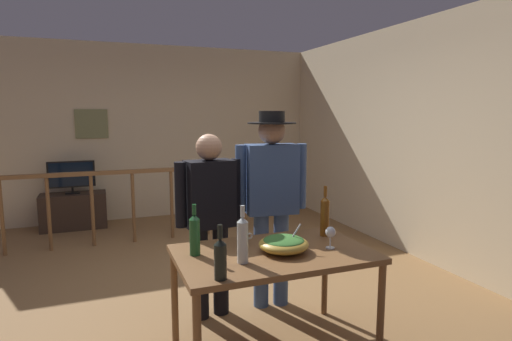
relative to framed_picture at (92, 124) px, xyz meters
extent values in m
plane|color=olive|center=(0.90, -3.17, -1.52)|extent=(8.40, 8.40, 0.00)
cube|color=beige|center=(0.90, 0.06, -0.15)|extent=(5.34, 0.10, 2.74)
cube|color=beige|center=(3.56, -2.20, -0.15)|extent=(0.10, 4.85, 2.74)
cube|color=olive|center=(0.00, 0.00, 0.00)|extent=(0.47, 0.03, 0.44)
cylinder|color=brown|center=(-1.03, -1.27, -1.06)|extent=(0.04, 0.04, 0.91)
cylinder|color=brown|center=(-0.53, -1.27, -1.06)|extent=(0.04, 0.04, 0.91)
cylinder|color=brown|center=(-0.03, -1.27, -1.06)|extent=(0.04, 0.04, 0.91)
cylinder|color=brown|center=(0.47, -1.27, -1.06)|extent=(0.04, 0.04, 0.91)
cylinder|color=brown|center=(0.96, -1.27, -1.06)|extent=(0.04, 0.04, 0.91)
cylinder|color=brown|center=(1.46, -1.27, -1.06)|extent=(0.04, 0.04, 0.91)
cylinder|color=brown|center=(1.96, -1.27, -1.06)|extent=(0.04, 0.04, 0.91)
cube|color=brown|center=(0.22, -1.27, -0.58)|extent=(3.56, 0.07, 0.05)
cube|color=brown|center=(1.96, -1.27, -1.01)|extent=(0.10, 0.10, 1.01)
cube|color=#38281E|center=(-0.30, -0.29, -1.26)|extent=(0.90, 0.40, 0.52)
cube|color=black|center=(-0.30, -0.29, -0.99)|extent=(0.20, 0.12, 0.02)
cylinder|color=black|center=(-0.30, -0.29, -0.94)|extent=(0.03, 0.03, 0.08)
cube|color=black|center=(-0.30, -0.32, -0.71)|extent=(0.63, 0.06, 0.38)
cube|color=black|center=(-0.30, -0.35, -0.71)|extent=(0.58, 0.01, 0.34)
cube|color=brown|center=(1.17, -4.27, -0.79)|extent=(1.33, 0.82, 0.04)
cylinder|color=brown|center=(1.79, -4.64, -1.17)|extent=(0.05, 0.05, 0.70)
cylinder|color=brown|center=(0.54, -3.90, -1.17)|extent=(0.05, 0.05, 0.70)
cylinder|color=brown|center=(1.79, -3.90, -1.17)|extent=(0.05, 0.05, 0.70)
ellipsoid|color=gold|center=(1.23, -4.30, -0.72)|extent=(0.34, 0.34, 0.10)
ellipsoid|color=#38702D|center=(1.23, -4.30, -0.69)|extent=(0.28, 0.28, 0.05)
cylinder|color=silver|center=(1.30, -4.30, -0.68)|extent=(0.13, 0.01, 0.18)
cylinder|color=silver|center=(1.56, -4.35, -0.77)|extent=(0.06, 0.06, 0.01)
cylinder|color=silver|center=(1.56, -4.35, -0.73)|extent=(0.01, 0.01, 0.08)
ellipsoid|color=silver|center=(1.56, -4.35, -0.66)|extent=(0.07, 0.07, 0.08)
cylinder|color=#1E5628|center=(0.64, -4.15, -0.65)|extent=(0.07, 0.07, 0.24)
cone|color=#1E5628|center=(0.64, -4.15, -0.51)|extent=(0.07, 0.07, 0.03)
cylinder|color=#1E5628|center=(0.64, -4.15, -0.46)|extent=(0.03, 0.03, 0.07)
cylinder|color=silver|center=(0.90, -4.40, -0.64)|extent=(0.07, 0.07, 0.27)
cone|color=silver|center=(0.90, -4.40, -0.49)|extent=(0.07, 0.07, 0.03)
cylinder|color=silver|center=(0.90, -4.40, -0.44)|extent=(0.03, 0.03, 0.07)
cylinder|color=brown|center=(1.68, -4.07, -0.64)|extent=(0.07, 0.07, 0.28)
cone|color=brown|center=(1.68, -4.07, -0.48)|extent=(0.07, 0.07, 0.03)
cylinder|color=brown|center=(1.68, -4.07, -0.42)|extent=(0.03, 0.03, 0.08)
cylinder|color=black|center=(0.69, -4.60, -0.67)|extent=(0.07, 0.07, 0.21)
cone|color=black|center=(0.69, -4.60, -0.55)|extent=(0.07, 0.07, 0.03)
cylinder|color=black|center=(0.69, -4.60, -0.49)|extent=(0.03, 0.03, 0.08)
cylinder|color=white|center=(1.02, -4.05, -0.72)|extent=(0.07, 0.07, 0.10)
torus|color=white|center=(1.07, -4.05, -0.72)|extent=(0.05, 0.01, 0.05)
cylinder|color=black|center=(0.98, -3.57, -1.13)|extent=(0.13, 0.13, 0.77)
cylinder|color=black|center=(0.81, -3.60, -1.13)|extent=(0.13, 0.13, 0.77)
cube|color=black|center=(0.89, -3.58, -0.48)|extent=(0.41, 0.27, 0.54)
cylinder|color=black|center=(1.13, -3.56, -0.46)|extent=(0.09, 0.09, 0.52)
cylinder|color=black|center=(0.66, -3.61, -0.46)|extent=(0.09, 0.09, 0.52)
sphere|color=tan|center=(0.89, -3.58, -0.10)|extent=(0.21, 0.21, 0.21)
cylinder|color=#3D5684|center=(1.53, -3.60, -1.10)|extent=(0.13, 0.13, 0.83)
cylinder|color=#3D5684|center=(1.35, -3.57, -1.10)|extent=(0.13, 0.13, 0.83)
cube|color=#3D5684|center=(1.44, -3.58, -0.39)|extent=(0.46, 0.27, 0.59)
cylinder|color=#3D5684|center=(1.70, -3.62, -0.37)|extent=(0.09, 0.09, 0.56)
cylinder|color=#3D5684|center=(1.17, -3.55, -0.37)|extent=(0.09, 0.09, 0.56)
sphere|color=#A37556|center=(1.44, -3.58, 0.02)|extent=(0.23, 0.23, 0.23)
cylinder|color=black|center=(1.44, -3.58, 0.08)|extent=(0.41, 0.41, 0.01)
cylinder|color=black|center=(1.44, -3.58, 0.13)|extent=(0.22, 0.22, 0.10)
camera|label=1|loc=(0.07, -6.80, 0.17)|focal=29.23mm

